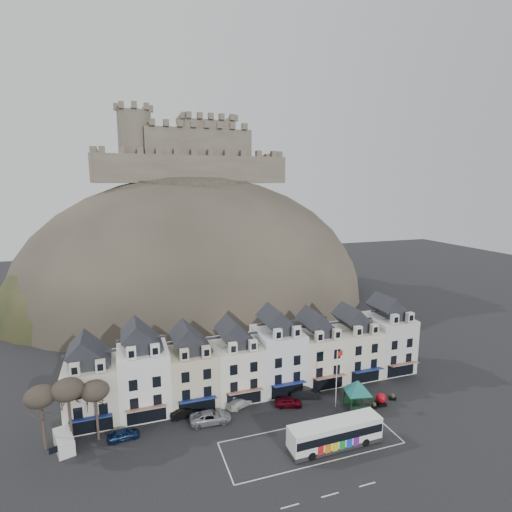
{
  "coord_description": "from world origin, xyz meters",
  "views": [
    {
      "loc": [
        -18.93,
        -38.72,
        31.57
      ],
      "look_at": [
        2.53,
        24.0,
        19.68
      ],
      "focal_mm": 28.0,
      "sensor_mm": 36.0,
      "label": 1
    }
  ],
  "objects_px": {
    "bus_shelter": "(358,387)",
    "white_van": "(64,442)",
    "car_black": "(186,412)",
    "car_silver": "(211,417)",
    "car_maroon": "(288,402)",
    "bus": "(335,433)",
    "red_buoy": "(381,399)",
    "flagpole": "(337,375)",
    "car_white": "(240,403)",
    "car_navy": "(124,435)",
    "car_charcoal": "(305,393)"
  },
  "relations": [
    {
      "from": "flagpole",
      "to": "car_charcoal",
      "type": "relative_size",
      "value": 1.86
    },
    {
      "from": "car_navy",
      "to": "car_charcoal",
      "type": "distance_m",
      "value": 26.05
    },
    {
      "from": "flagpole",
      "to": "car_silver",
      "type": "height_order",
      "value": "flagpole"
    },
    {
      "from": "car_maroon",
      "to": "car_white",
      "type": "bearing_deg",
      "value": 89.39
    },
    {
      "from": "car_silver",
      "to": "car_maroon",
      "type": "bearing_deg",
      "value": -84.96
    },
    {
      "from": "white_van",
      "to": "car_maroon",
      "type": "distance_m",
      "value": 29.46
    },
    {
      "from": "bus",
      "to": "car_silver",
      "type": "relative_size",
      "value": 2.17
    },
    {
      "from": "bus",
      "to": "car_silver",
      "type": "bearing_deg",
      "value": 142.33
    },
    {
      "from": "flagpole",
      "to": "car_navy",
      "type": "xyz_separation_m",
      "value": [
        -29.11,
        1.95,
        -4.24
      ]
    },
    {
      "from": "flagpole",
      "to": "car_silver",
      "type": "xyz_separation_m",
      "value": [
        -17.97,
        2.01,
        -4.13
      ]
    },
    {
      "from": "car_black",
      "to": "white_van",
      "type": "bearing_deg",
      "value": 93.73
    },
    {
      "from": "white_van",
      "to": "car_white",
      "type": "height_order",
      "value": "white_van"
    },
    {
      "from": "bus_shelter",
      "to": "car_navy",
      "type": "height_order",
      "value": "bus_shelter"
    },
    {
      "from": "flagpole",
      "to": "car_silver",
      "type": "bearing_deg",
      "value": 173.61
    },
    {
      "from": "red_buoy",
      "to": "flagpole",
      "type": "relative_size",
      "value": 0.22
    },
    {
      "from": "bus",
      "to": "car_silver",
      "type": "height_order",
      "value": "bus"
    },
    {
      "from": "bus_shelter",
      "to": "car_navy",
      "type": "distance_m",
      "value": 31.95
    },
    {
      "from": "white_van",
      "to": "red_buoy",
      "type": "bearing_deg",
      "value": -21.7
    },
    {
      "from": "bus",
      "to": "car_maroon",
      "type": "height_order",
      "value": "bus"
    },
    {
      "from": "bus_shelter",
      "to": "white_van",
      "type": "bearing_deg",
      "value": -173.91
    },
    {
      "from": "bus",
      "to": "flagpole",
      "type": "relative_size",
      "value": 1.39
    },
    {
      "from": "car_silver",
      "to": "red_buoy",
      "type": "bearing_deg",
      "value": -95.1
    },
    {
      "from": "flagpole",
      "to": "car_navy",
      "type": "height_order",
      "value": "flagpole"
    },
    {
      "from": "bus_shelter",
      "to": "car_black",
      "type": "bearing_deg",
      "value": 177.65
    },
    {
      "from": "bus_shelter",
      "to": "flagpole",
      "type": "bearing_deg",
      "value": 162.65
    },
    {
      "from": "car_white",
      "to": "car_charcoal",
      "type": "distance_m",
      "value": 10.1
    },
    {
      "from": "car_black",
      "to": "car_silver",
      "type": "height_order",
      "value": "car_silver"
    },
    {
      "from": "flagpole",
      "to": "car_white",
      "type": "distance_m",
      "value": 14.55
    },
    {
      "from": "car_maroon",
      "to": "red_buoy",
      "type": "bearing_deg",
      "value": -90.04
    },
    {
      "from": "red_buoy",
      "to": "car_silver",
      "type": "distance_m",
      "value": 24.62
    },
    {
      "from": "white_van",
      "to": "car_black",
      "type": "xyz_separation_m",
      "value": [
        15.0,
        2.11,
        -0.26
      ]
    },
    {
      "from": "flagpole",
      "to": "car_black",
      "type": "distance_m",
      "value": 21.83
    },
    {
      "from": "bus",
      "to": "bus_shelter",
      "type": "bearing_deg",
      "value": 40.42
    },
    {
      "from": "flagpole",
      "to": "car_maroon",
      "type": "xyz_separation_m",
      "value": [
        -6.49,
        2.27,
        -4.24
      ]
    },
    {
      "from": "white_van",
      "to": "car_white",
      "type": "bearing_deg",
      "value": -10.83
    },
    {
      "from": "red_buoy",
      "to": "white_van",
      "type": "bearing_deg",
      "value": 174.43
    },
    {
      "from": "bus",
      "to": "red_buoy",
      "type": "height_order",
      "value": "bus"
    },
    {
      "from": "car_charcoal",
      "to": "car_maroon",
      "type": "bearing_deg",
      "value": 128.79
    },
    {
      "from": "car_silver",
      "to": "car_maroon",
      "type": "xyz_separation_m",
      "value": [
        11.47,
        0.25,
        -0.11
      ]
    },
    {
      "from": "white_van",
      "to": "car_navy",
      "type": "relative_size",
      "value": 1.17
    },
    {
      "from": "bus",
      "to": "car_black",
      "type": "relative_size",
      "value": 2.8
    },
    {
      "from": "flagpole",
      "to": "red_buoy",
      "type": "bearing_deg",
      "value": -15.7
    },
    {
      "from": "car_silver",
      "to": "car_black",
      "type": "bearing_deg",
      "value": 54.57
    },
    {
      "from": "red_buoy",
      "to": "car_white",
      "type": "relative_size",
      "value": 0.43
    },
    {
      "from": "white_van",
      "to": "car_black",
      "type": "relative_size",
      "value": 1.07
    },
    {
      "from": "bus",
      "to": "red_buoy",
      "type": "distance_m",
      "value": 12.65
    },
    {
      "from": "flagpole",
      "to": "car_black",
      "type": "bearing_deg",
      "value": 168.01
    },
    {
      "from": "car_navy",
      "to": "car_silver",
      "type": "bearing_deg",
      "value": -96.07
    },
    {
      "from": "car_navy",
      "to": "bus",
      "type": "bearing_deg",
      "value": -118.26
    },
    {
      "from": "car_navy",
      "to": "white_van",
      "type": "bearing_deg",
      "value": 80.33
    }
  ]
}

